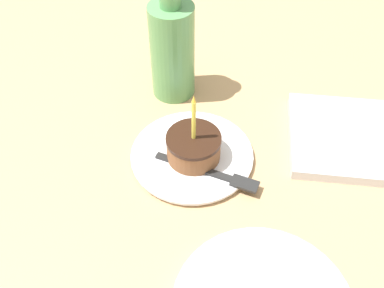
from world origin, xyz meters
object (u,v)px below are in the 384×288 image
at_px(bottle, 172,48).
at_px(plate, 192,155).
at_px(fork, 213,173).
at_px(marble_board, 348,138).
at_px(cake_slice, 194,147).

bearing_deg(bottle, plate, -71.61).
relative_size(fork, marble_board, 0.87).
relative_size(plate, bottle, 0.84).
distance_m(cake_slice, fork, 0.06).
bearing_deg(marble_board, cake_slice, -163.69).
bearing_deg(plate, cake_slice, -60.61).
bearing_deg(marble_board, bottle, 162.67).
xyz_separation_m(plate, bottle, (-0.06, 0.18, 0.09)).
bearing_deg(cake_slice, fork, -44.42).
bearing_deg(bottle, cake_slice, -71.21).
bearing_deg(bottle, marble_board, -17.33).
bearing_deg(fork, plate, 133.67).
xyz_separation_m(fork, bottle, (-0.10, 0.22, 0.09)).
bearing_deg(marble_board, plate, -165.09).
bearing_deg(plate, fork, -46.33).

